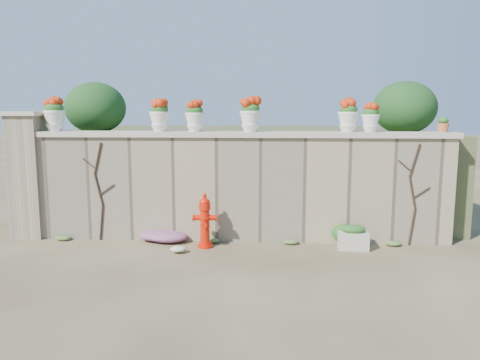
# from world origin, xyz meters

# --- Properties ---
(ground) EXTENTS (80.00, 80.00, 0.00)m
(ground) POSITION_xyz_m (0.00, 0.00, 0.00)
(ground) COLOR #4C3B26
(ground) RESTS_ON ground
(stone_wall) EXTENTS (8.00, 0.40, 2.00)m
(stone_wall) POSITION_xyz_m (0.00, 1.80, 1.00)
(stone_wall) COLOR gray
(stone_wall) RESTS_ON ground
(wall_cap) EXTENTS (8.10, 0.52, 0.10)m
(wall_cap) POSITION_xyz_m (0.00, 1.80, 2.05)
(wall_cap) COLOR beige
(wall_cap) RESTS_ON stone_wall
(gate_pillar) EXTENTS (0.72, 0.72, 2.48)m
(gate_pillar) POSITION_xyz_m (-4.15, 1.80, 1.26)
(gate_pillar) COLOR gray
(gate_pillar) RESTS_ON ground
(raised_fill) EXTENTS (9.00, 6.00, 2.00)m
(raised_fill) POSITION_xyz_m (0.00, 5.00, 1.00)
(raised_fill) COLOR #384C23
(raised_fill) RESTS_ON ground
(back_shrub_left) EXTENTS (1.30, 1.30, 1.10)m
(back_shrub_left) POSITION_xyz_m (-3.20, 3.00, 2.55)
(back_shrub_left) COLOR #143814
(back_shrub_left) RESTS_ON raised_fill
(back_shrub_right) EXTENTS (1.30, 1.30, 1.10)m
(back_shrub_right) POSITION_xyz_m (3.40, 3.00, 2.55)
(back_shrub_right) COLOR #143814
(back_shrub_right) RESTS_ON raised_fill
(vine_left) EXTENTS (0.60, 0.04, 1.91)m
(vine_left) POSITION_xyz_m (-2.67, 1.58, 0.99)
(vine_left) COLOR black
(vine_left) RESTS_ON ground
(vine_right) EXTENTS (0.60, 0.04, 1.91)m
(vine_right) POSITION_xyz_m (3.23, 1.58, 0.99)
(vine_right) COLOR black
(vine_right) RESTS_ON ground
(fire_hydrant) EXTENTS (0.43, 0.31, 1.00)m
(fire_hydrant) POSITION_xyz_m (-0.59, 1.23, 0.50)
(fire_hydrant) COLOR red
(fire_hydrant) RESTS_ON ground
(planter_box) EXTENTS (0.56, 0.35, 0.45)m
(planter_box) POSITION_xyz_m (2.11, 1.26, 0.21)
(planter_box) COLOR beige
(planter_box) RESTS_ON ground
(green_shrub) EXTENTS (0.53, 0.48, 0.50)m
(green_shrub) POSITION_xyz_m (1.95, 1.55, 0.25)
(green_shrub) COLOR #1E5119
(green_shrub) RESTS_ON ground
(magenta_clump) EXTENTS (0.96, 0.64, 0.26)m
(magenta_clump) POSITION_xyz_m (-1.45, 1.55, 0.13)
(magenta_clump) COLOR #BA25AB
(magenta_clump) RESTS_ON ground
(white_flowers) EXTENTS (0.47, 0.38, 0.17)m
(white_flowers) POSITION_xyz_m (-0.95, 0.82, 0.08)
(white_flowers) COLOR white
(white_flowers) RESTS_ON ground
(urn_pot_0) EXTENTS (0.41, 0.41, 0.64)m
(urn_pot_0) POSITION_xyz_m (-3.57, 1.80, 2.42)
(urn_pot_0) COLOR white
(urn_pot_0) RESTS_ON wall_cap
(urn_pot_1) EXTENTS (0.39, 0.39, 0.61)m
(urn_pot_1) POSITION_xyz_m (-1.52, 1.80, 2.40)
(urn_pot_1) COLOR white
(urn_pot_1) RESTS_ON wall_cap
(urn_pot_2) EXTENTS (0.37, 0.37, 0.58)m
(urn_pot_2) POSITION_xyz_m (-0.84, 1.80, 2.38)
(urn_pot_2) COLOR white
(urn_pot_2) RESTS_ON wall_cap
(urn_pot_3) EXTENTS (0.40, 0.40, 0.63)m
(urn_pot_3) POSITION_xyz_m (0.21, 1.80, 2.41)
(urn_pot_3) COLOR white
(urn_pot_3) RESTS_ON wall_cap
(urn_pot_4) EXTENTS (0.38, 0.38, 0.60)m
(urn_pot_4) POSITION_xyz_m (2.03, 1.80, 2.40)
(urn_pot_4) COLOR white
(urn_pot_4) RESTS_ON wall_cap
(urn_pot_5) EXTENTS (0.33, 0.33, 0.53)m
(urn_pot_5) POSITION_xyz_m (2.45, 1.80, 2.36)
(urn_pot_5) COLOR white
(urn_pot_5) RESTS_ON wall_cap
(terracotta_pot) EXTENTS (0.23, 0.23, 0.27)m
(terracotta_pot) POSITION_xyz_m (3.77, 1.80, 2.23)
(terracotta_pot) COLOR #BD5D39
(terracotta_pot) RESTS_ON wall_cap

